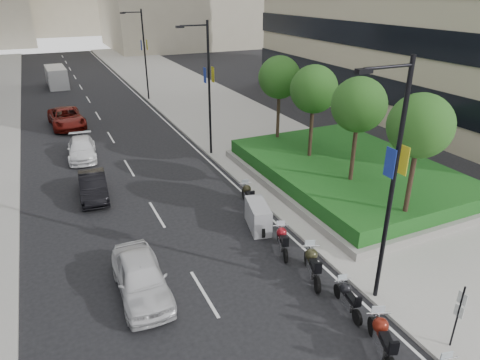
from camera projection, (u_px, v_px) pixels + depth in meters
ground at (291, 354)px, 13.80m from camera, size 160.00×160.00×0.00m
sidewalk_right at (211, 108)px, 42.05m from camera, size 10.00×100.00×0.15m
lane_edge at (158, 115)px, 40.04m from camera, size 0.12×100.00×0.01m
lane_centre at (101, 121)px, 38.03m from camera, size 0.12×100.00×0.01m
planter at (348, 178)px, 25.78m from camera, size 10.00×14.00×0.40m
hedge at (349, 169)px, 25.54m from camera, size 9.40×13.40×0.80m
tree_0 at (420, 126)px, 18.17m from camera, size 2.80×2.80×6.30m
tree_1 at (359, 105)px, 21.48m from camera, size 2.80×2.80×6.30m
tree_2 at (314, 90)px, 24.78m from camera, size 2.80×2.80×6.30m
tree_3 at (280, 78)px, 28.09m from camera, size 2.80×2.80×6.30m
lamp_post_0 at (390, 177)px, 14.15m from camera, size 2.34×0.45×9.00m
lamp_post_1 at (207, 83)px, 28.22m from camera, size 2.34×0.45×9.00m
lamp_post_2 at (143, 51)px, 43.10m from camera, size 2.34×0.45×9.00m
parking_sign at (458, 314)px, 13.40m from camera, size 0.06×0.32×2.50m
motorcycle_1 at (382, 338)px, 13.55m from camera, size 1.13×2.27×1.20m
motorcycle_2 at (347, 298)px, 15.49m from camera, size 0.67×2.01×1.01m
motorcycle_3 at (312, 264)px, 17.19m from camera, size 1.06×2.29×1.19m
motorcycle_4 at (282, 240)px, 18.97m from camera, size 0.93×2.05×1.06m
motorcycle_5 at (258, 216)px, 20.79m from camera, size 1.35×2.29×1.31m
motorcycle_6 at (248, 195)px, 23.10m from camera, size 0.72×2.15×1.07m
car_a at (141, 277)px, 16.21m from camera, size 1.90×4.52×1.53m
car_b at (93, 186)px, 23.91m from camera, size 1.72×4.19×1.35m
car_c at (82, 149)px, 29.57m from camera, size 2.20×4.61×1.30m
car_d at (66, 118)px, 36.23m from camera, size 2.94×5.76×1.56m
delivery_van at (57, 78)px, 50.85m from camera, size 2.27×5.57×2.31m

